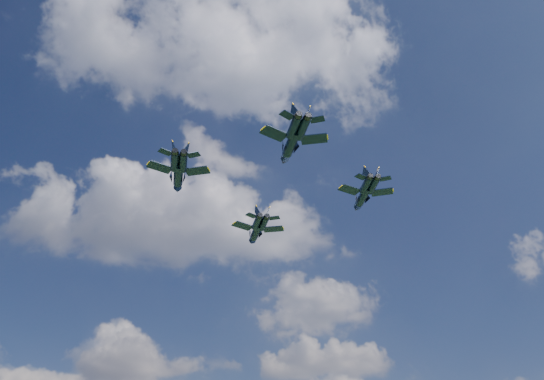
{
  "coord_description": "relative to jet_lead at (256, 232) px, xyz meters",
  "views": [
    {
      "loc": [
        -3.74,
        -77.09,
        9.73
      ],
      "look_at": [
        0.6,
        6.34,
        61.42
      ],
      "focal_mm": 35.0,
      "sensor_mm": 36.0,
      "label": 1
    }
  ],
  "objects": [
    {
      "name": "jet_slot",
      "position": [
        4.76,
        -33.32,
        -1.09
      ],
      "size": [
        11.09,
        14.55,
        3.44
      ],
      "rotation": [
        0.0,
        0.0,
        0.17
      ],
      "color": "black"
    },
    {
      "name": "jet_right",
      "position": [
        20.11,
        -15.77,
        0.09
      ],
      "size": [
        10.83,
        13.9,
        3.32
      ],
      "rotation": [
        0.0,
        0.0,
        0.08
      ],
      "color": "black"
    },
    {
      "name": "jet_left",
      "position": [
        -14.7,
        -20.53,
        0.58
      ],
      "size": [
        11.34,
        14.72,
        3.5
      ],
      "rotation": [
        0.0,
        0.0,
        0.13
      ],
      "color": "black"
    },
    {
      "name": "jet_lead",
      "position": [
        0.0,
        0.0,
        0.0
      ],
      "size": [
        11.24,
        14.77,
        3.49
      ],
      "rotation": [
        0.0,
        0.0,
        0.17
      ],
      "color": "black"
    }
  ]
}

